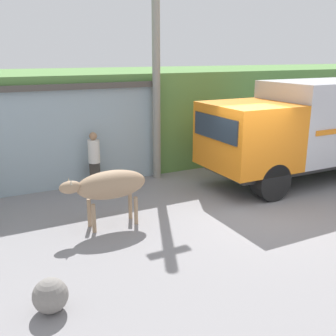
{
  "coord_description": "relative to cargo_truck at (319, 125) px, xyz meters",
  "views": [
    {
      "loc": [
        -6.01,
        -7.17,
        3.76
      ],
      "look_at": [
        -1.82,
        1.05,
        1.07
      ],
      "focal_mm": 42.0,
      "sensor_mm": 36.0,
      "label": 1
    }
  ],
  "objects": [
    {
      "name": "roadside_rock",
      "position": [
        -8.77,
        -3.12,
        -1.41
      ],
      "size": [
        0.54,
        0.54,
        0.54
      ],
      "color": "gray",
      "rests_on": "ground_plane"
    },
    {
      "name": "ground_plane",
      "position": [
        -3.51,
        -1.32,
        -1.68
      ],
      "size": [
        60.0,
        60.0,
        0.0
      ],
      "primitive_type": "plane",
      "color": "gray"
    },
    {
      "name": "building_backdrop",
      "position": [
        -7.22,
        3.69,
        -0.17
      ],
      "size": [
        5.87,
        2.7,
        2.98
      ],
      "color": "#99ADB7",
      "rests_on": "ground_plane"
    },
    {
      "name": "hillside_embankment",
      "position": [
        -3.51,
        5.53,
        -0.08
      ],
      "size": [
        32.0,
        6.02,
        3.19
      ],
      "color": "#568442",
      "rests_on": "ground_plane"
    },
    {
      "name": "cargo_truck",
      "position": [
        0.0,
        0.0,
        0.0
      ],
      "size": [
        7.26,
        2.34,
        2.99
      ],
      "rotation": [
        0.0,
        0.0,
        -0.04
      ],
      "color": "#2D2D2D",
      "rests_on": "ground_plane"
    },
    {
      "name": "utility_pole",
      "position": [
        -4.43,
        2.25,
        1.64
      ],
      "size": [
        0.9,
        0.24,
        6.4
      ],
      "color": "gray",
      "rests_on": "ground_plane"
    },
    {
      "name": "brown_cow",
      "position": [
        -6.93,
        -0.57,
        -0.72
      ],
      "size": [
        1.95,
        0.64,
        1.29
      ],
      "rotation": [
        0.0,
        0.0,
        -0.17
      ],
      "color": "#9E7F60",
      "rests_on": "ground_plane"
    },
    {
      "name": "pedestrian_on_hill",
      "position": [
        -6.46,
        2.14,
        -0.77
      ],
      "size": [
        0.44,
        0.44,
        1.65
      ],
      "rotation": [
        0.0,
        0.0,
        2.72
      ],
      "color": "#38332D",
      "rests_on": "ground_plane"
    }
  ]
}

